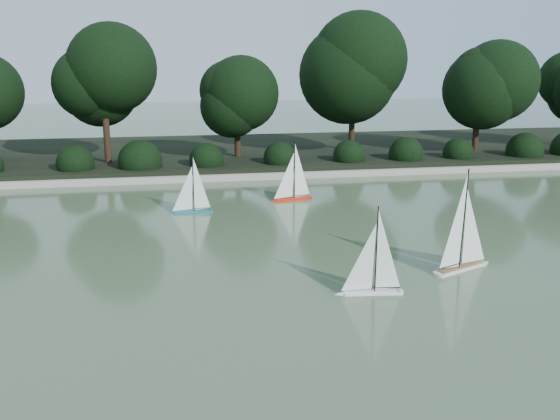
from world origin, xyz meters
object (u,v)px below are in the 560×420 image
(sailboat_orange, at_px, (290,191))
(sailboat_teal, at_px, (189,203))
(sailboat_white_a, at_px, (367,280))
(sailboat_white_b, at_px, (466,252))

(sailboat_orange, bearing_deg, sailboat_teal, -161.66)
(sailboat_orange, bearing_deg, sailboat_white_a, -90.44)
(sailboat_orange, bearing_deg, sailboat_white_b, -70.63)
(sailboat_white_a, height_order, sailboat_white_b, sailboat_white_b)
(sailboat_white_b, distance_m, sailboat_teal, 6.41)
(sailboat_white_b, xyz_separation_m, sailboat_teal, (-4.41, 4.65, -0.06))
(sailboat_orange, distance_m, sailboat_teal, 2.62)
(sailboat_white_b, bearing_deg, sailboat_orange, 109.37)
(sailboat_white_a, xyz_separation_m, sailboat_orange, (0.05, 6.27, 0.02))
(sailboat_white_b, xyz_separation_m, sailboat_orange, (-1.92, 5.47, -0.04))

